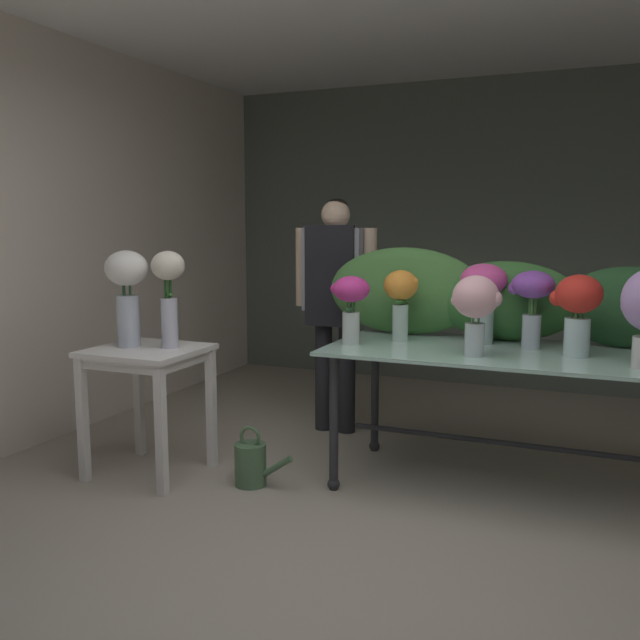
{
  "coord_description": "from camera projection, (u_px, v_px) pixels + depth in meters",
  "views": [
    {
      "loc": [
        1.01,
        -2.32,
        1.47
      ],
      "look_at": [
        -0.43,
        1.11,
        0.95
      ],
      "focal_mm": 38.37,
      "sensor_mm": 36.0,
      "label": 1
    }
  ],
  "objects": [
    {
      "name": "vase_sunset_peonies",
      "position": [
        401.0,
        296.0,
        3.98
      ],
      "size": [
        0.21,
        0.2,
        0.42
      ],
      "color": "silver",
      "rests_on": "display_table_glass"
    },
    {
      "name": "vase_violet_anemones",
      "position": [
        533.0,
        297.0,
        3.72
      ],
      "size": [
        0.25,
        0.23,
        0.43
      ],
      "color": "silver",
      "rests_on": "display_table_glass"
    },
    {
      "name": "wall_left",
      "position": [
        117.0,
        236.0,
        5.3
      ],
      "size": [
        0.12,
        4.11,
        2.74
      ],
      "primitive_type": "cube",
      "color": "beige",
      "rests_on": "ground"
    },
    {
      "name": "watering_can",
      "position": [
        251.0,
        463.0,
        3.86
      ],
      "size": [
        0.35,
        0.18,
        0.34
      ],
      "color": "#4C704C",
      "rests_on": "ground"
    },
    {
      "name": "wall_back",
      "position": [
        488.0,
        235.0,
        6.15
      ],
      "size": [
        5.03,
        0.12,
        2.74
      ],
      "primitive_type": "cube",
      "color": "slate",
      "rests_on": "ground"
    },
    {
      "name": "vase_white_roses_tall",
      "position": [
        127.0,
        289.0,
        3.96
      ],
      "size": [
        0.25,
        0.25,
        0.56
      ],
      "color": "silver",
      "rests_on": "side_table_white"
    },
    {
      "name": "vase_scarlet_hydrangea",
      "position": [
        578.0,
        307.0,
        3.51
      ],
      "size": [
        0.26,
        0.23,
        0.42
      ],
      "color": "silver",
      "rests_on": "display_table_glass"
    },
    {
      "name": "florist",
      "position": [
        335.0,
        289.0,
        4.76
      ],
      "size": [
        0.6,
        0.24,
        1.64
      ],
      "color": "#232328",
      "rests_on": "ground"
    },
    {
      "name": "foliage_backdrop",
      "position": [
        488.0,
        298.0,
        4.04
      ],
      "size": [
        2.12,
        0.28,
        0.54
      ],
      "color": "#477F3D",
      "rests_on": "display_table_glass"
    },
    {
      "name": "vase_fuchsia_roses",
      "position": [
        483.0,
        292.0,
        3.88
      ],
      "size": [
        0.26,
        0.26,
        0.46
      ],
      "color": "silver",
      "rests_on": "display_table_glass"
    },
    {
      "name": "side_table_white",
      "position": [
        147.0,
        367.0,
        3.98
      ],
      "size": [
        0.62,
        0.59,
        0.76
      ],
      "color": "white",
      "rests_on": "ground"
    },
    {
      "name": "vase_cream_lisianthus_tall",
      "position": [
        169.0,
        288.0,
        3.92
      ],
      "size": [
        0.19,
        0.19,
        0.56
      ],
      "color": "silver",
      "rests_on": "side_table_white"
    },
    {
      "name": "display_table_glass",
      "position": [
        501.0,
        371.0,
        3.73
      ],
      "size": [
        1.88,
        0.92,
        0.79
      ],
      "color": "#A9D6C7",
      "rests_on": "ground"
    },
    {
      "name": "ground_plane",
      "position": [
        432.0,
        447.0,
        4.53
      ],
      "size": [
        8.77,
        8.77,
        0.0
      ],
      "primitive_type": "plane",
      "color": "#9E9384"
    },
    {
      "name": "vase_magenta_carnations",
      "position": [
        351.0,
        301.0,
        3.86
      ],
      "size": [
        0.23,
        0.21,
        0.39
      ],
      "color": "silver",
      "rests_on": "display_table_glass"
    },
    {
      "name": "vase_blush_lilies",
      "position": [
        476.0,
        304.0,
        3.51
      ],
      "size": [
        0.26,
        0.24,
        0.42
      ],
      "color": "silver",
      "rests_on": "display_table_glass"
    },
    {
      "name": "ceiling_slab",
      "position": [
        442.0,
        1.0,
        4.14
      ],
      "size": [
        5.15,
        4.11,
        0.12
      ],
      "primitive_type": "cube",
      "color": "silver",
      "rests_on": "wall_back"
    }
  ]
}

